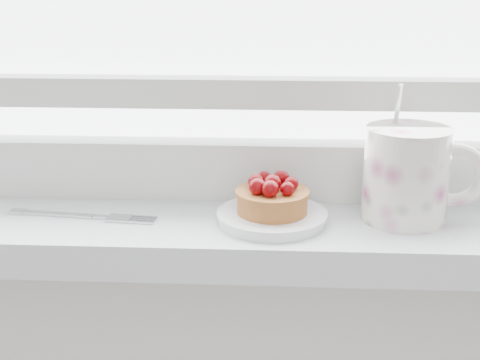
# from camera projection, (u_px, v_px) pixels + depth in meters

# --- Properties ---
(saucer) EXTENTS (0.12, 0.12, 0.01)m
(saucer) POSITION_uv_depth(u_px,v_px,m) (272.00, 217.00, 0.75)
(saucer) COLOR white
(saucer) RESTS_ON windowsill
(raspberry_tart) EXTENTS (0.08, 0.08, 0.04)m
(raspberry_tart) POSITION_uv_depth(u_px,v_px,m) (272.00, 197.00, 0.74)
(raspberry_tart) COLOR brown
(raspberry_tart) RESTS_ON saucer
(floral_mug) EXTENTS (0.14, 0.10, 0.15)m
(floral_mug) POSITION_uv_depth(u_px,v_px,m) (409.00, 173.00, 0.74)
(floral_mug) COLOR silver
(floral_mug) RESTS_ON windowsill
(fork) EXTENTS (0.18, 0.04, 0.00)m
(fork) POSITION_uv_depth(u_px,v_px,m) (81.00, 216.00, 0.76)
(fork) COLOR silver
(fork) RESTS_ON windowsill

